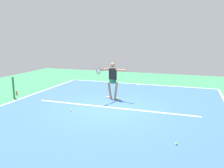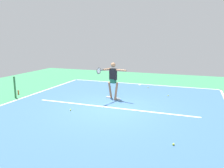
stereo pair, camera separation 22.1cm
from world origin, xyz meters
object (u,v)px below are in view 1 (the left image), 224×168
tennis_ball_near_player (167,95)px  tennis_ball_centre_court (71,110)px  water_bottle (17,93)px  tennis_ball_by_baseline (176,144)px  tennis_ball_far_corner (147,87)px  net_post (14,88)px  tennis_player (112,78)px

tennis_ball_near_player → tennis_ball_centre_court: bearing=47.4°
tennis_ball_near_player → water_bottle: size_ratio=0.30×
tennis_ball_by_baseline → tennis_ball_near_player: same height
tennis_ball_far_corner → tennis_ball_by_baseline: bearing=106.7°
tennis_ball_by_baseline → tennis_ball_centre_court: same height
tennis_ball_by_baseline → tennis_ball_near_player: size_ratio=1.00×
tennis_ball_centre_court → water_bottle: 4.24m
net_post → tennis_ball_centre_court: (-3.63, 0.86, -0.50)m
tennis_player → tennis_ball_centre_court: 2.71m
tennis_ball_far_corner → net_post: bearing=38.5°
tennis_player → tennis_ball_centre_court: bearing=80.5°
tennis_ball_far_corner → water_bottle: bearing=33.2°
net_post → tennis_ball_far_corner: 7.36m
tennis_player → water_bottle: (5.00, 0.87, -0.93)m
tennis_player → tennis_ball_centre_court: tennis_player is taller
net_post → tennis_ball_far_corner: (-5.75, -4.57, -0.50)m
tennis_player → water_bottle: 5.16m
tennis_player → tennis_ball_near_player: (-2.48, -1.49, -1.00)m
tennis_player → tennis_ball_centre_court: size_ratio=27.24×
tennis_ball_centre_court → tennis_ball_far_corner: size_ratio=1.00×
tennis_ball_centre_court → water_bottle: (3.99, -1.44, 0.08)m
tennis_ball_by_baseline → tennis_ball_centre_court: bearing=-21.6°
tennis_player → tennis_ball_far_corner: tennis_player is taller
water_bottle → net_post: bearing=121.7°
tennis_player → tennis_ball_near_player: bearing=-134.9°
tennis_ball_by_baseline → tennis_ball_far_corner: (2.14, -7.12, 0.00)m
tennis_ball_centre_court → tennis_ball_near_player: (-3.49, -3.80, 0.00)m
tennis_ball_by_baseline → tennis_ball_near_player: bearing=-82.0°
net_post → tennis_ball_near_player: (-7.11, -2.94, -0.50)m
tennis_player → net_post: bearing=31.5°
tennis_ball_by_baseline → water_bottle: bearing=-20.8°
tennis_ball_by_baseline → tennis_ball_near_player: 5.54m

